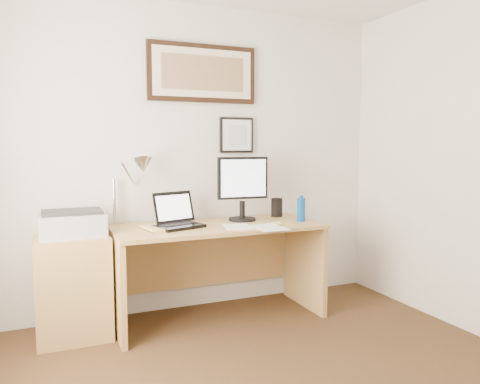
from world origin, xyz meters
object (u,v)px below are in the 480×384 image
desk (214,252)px  lcd_monitor (243,185)px  printer (72,223)px  book (146,229)px  side_cabinet (73,288)px  water_bottle (301,210)px  laptop (177,219)px

desk → lcd_monitor: 0.58m
desk → printer: size_ratio=3.64×
printer → book: bearing=-12.3°
lcd_monitor → printer: 1.33m
desk → printer: (-1.06, -0.01, 0.30)m
side_cabinet → desk: size_ratio=0.46×
water_bottle → lcd_monitor: size_ratio=0.36×
water_bottle → lcd_monitor: (-0.42, 0.21, 0.20)m
desk → water_bottle: bearing=-15.7°
laptop → lcd_monitor: size_ratio=0.77×
laptop → side_cabinet: bearing=178.5°
side_cabinet → printer: printer is taller
water_bottle → laptop: size_ratio=0.47×
water_bottle → desk: bearing=164.3°
water_bottle → desk: (-0.68, 0.19, -0.33)m
laptop → desk: bearing=9.7°
lcd_monitor → printer: lcd_monitor is taller
side_cabinet → lcd_monitor: bearing=2.4°
desk → laptop: 0.44m
side_cabinet → printer: (0.01, 0.02, 0.45)m
laptop → printer: size_ratio=0.91×
desk → lcd_monitor: bearing=4.5°
side_cabinet → book: book is taller
lcd_monitor → printer: size_ratio=1.18×
book → side_cabinet: bearing=170.7°
lcd_monitor → printer: (-1.31, -0.03, -0.22)m
water_bottle → desk: 0.78m
water_bottle → lcd_monitor: 0.51m
water_bottle → desk: water_bottle is taller
book → desk: (0.57, 0.12, -0.25)m
book → printer: 0.51m
side_cabinet → book: 0.64m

